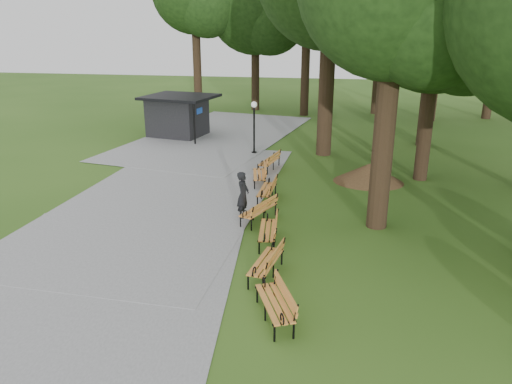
% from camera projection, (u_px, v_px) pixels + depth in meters
% --- Properties ---
extents(ground, '(100.00, 100.00, 0.00)m').
position_uv_depth(ground, '(249.00, 230.00, 16.57)').
color(ground, '#315A19').
rests_on(ground, ground).
extents(path, '(12.00, 38.00, 0.06)m').
position_uv_depth(path, '(168.00, 193.00, 20.03)').
color(path, gray).
rests_on(path, ground).
extents(person, '(0.47, 0.67, 1.73)m').
position_uv_depth(person, '(243.00, 195.00, 17.31)').
color(person, black).
rests_on(person, ground).
extents(kiosk, '(4.64, 4.22, 2.54)m').
position_uv_depth(kiosk, '(178.00, 116.00, 30.15)').
color(kiosk, black).
rests_on(kiosk, ground).
extents(lamp_post, '(0.32, 0.32, 2.81)m').
position_uv_depth(lamp_post, '(254.00, 116.00, 25.68)').
color(lamp_post, black).
rests_on(lamp_post, ground).
extents(dirt_mound, '(2.58, 2.58, 0.84)m').
position_uv_depth(dirt_mound, '(369.00, 173.00, 21.47)').
color(dirt_mound, '#47301C').
rests_on(dirt_mound, ground).
extents(bench_0, '(1.35, 2.00, 0.88)m').
position_uv_depth(bench_0, '(274.00, 303.00, 11.38)').
color(bench_0, orange).
rests_on(bench_0, ground).
extents(bench_1, '(0.92, 1.98, 0.88)m').
position_uv_depth(bench_1, '(266.00, 262.00, 13.36)').
color(bench_1, orange).
rests_on(bench_1, ground).
extents(bench_2, '(0.84, 1.96, 0.88)m').
position_uv_depth(bench_2, '(268.00, 230.00, 15.43)').
color(bench_2, orange).
rests_on(bench_2, ground).
extents(bench_3, '(1.29, 2.00, 0.88)m').
position_uv_depth(bench_3, '(259.00, 210.00, 17.12)').
color(bench_3, orange).
rests_on(bench_3, ground).
extents(bench_4, '(0.66, 1.91, 0.88)m').
position_uv_depth(bench_4, '(267.00, 190.00, 19.21)').
color(bench_4, orange).
rests_on(bench_4, ground).
extents(bench_5, '(1.01, 1.99, 0.88)m').
position_uv_depth(bench_5, '(259.00, 174.00, 21.18)').
color(bench_5, orange).
rests_on(bench_5, ground).
extents(bench_6, '(1.00, 1.99, 0.88)m').
position_uv_depth(bench_6, '(269.00, 161.00, 23.20)').
color(bench_6, orange).
rests_on(bench_6, ground).
extents(lawn_tree_1, '(6.55, 6.55, 10.39)m').
position_uv_depth(lawn_tree_1, '(439.00, 12.00, 19.67)').
color(lawn_tree_1, black).
rests_on(lawn_tree_1, ground).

